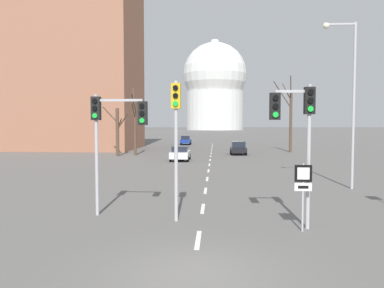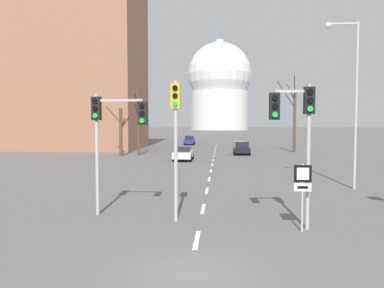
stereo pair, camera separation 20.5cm
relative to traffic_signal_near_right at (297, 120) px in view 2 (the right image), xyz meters
The scene contains 28 objects.
ground_plane 6.81m from the traffic_signal_near_right, 128.63° to the right, with size 800.00×800.00×0.00m, color #5E5B59.
lane_stripe_0 5.46m from the traffic_signal_near_right, 156.28° to the right, with size 0.16×2.00×0.01m, color silver.
lane_stripe_1 6.02m from the traffic_signal_near_right, 139.44° to the left, with size 0.16×2.00×0.01m, color silver.
lane_stripe_2 9.13m from the traffic_signal_near_right, 114.93° to the left, with size 0.16×2.00×0.01m, color silver.
lane_stripe_3 13.07m from the traffic_signal_near_right, 106.18° to the left, with size 0.16×2.00×0.01m, color silver.
lane_stripe_4 17.29m from the traffic_signal_near_right, 101.91° to the left, with size 0.16×2.00×0.01m, color silver.
lane_stripe_5 21.62m from the traffic_signal_near_right, 99.41° to the left, with size 0.16×2.00×0.01m, color silver.
lane_stripe_6 26.01m from the traffic_signal_near_right, 97.77° to the left, with size 0.16×2.00×0.01m, color silver.
lane_stripe_7 30.43m from the traffic_signal_near_right, 96.61° to the left, with size 0.16×2.00×0.01m, color silver.
lane_stripe_8 34.87m from the traffic_signal_near_right, 95.75° to the left, with size 0.16×2.00×0.01m, color silver.
lane_stripe_9 39.32m from the traffic_signal_near_right, 95.09° to the left, with size 0.16×2.00×0.01m, color silver.
lane_stripe_10 43.79m from the traffic_signal_near_right, 94.57° to the left, with size 0.16×2.00×0.01m, color silver.
lane_stripe_11 48.26m from the traffic_signal_near_right, 94.14° to the left, with size 0.16×2.00×0.01m, color silver.
lane_stripe_12 52.73m from the traffic_signal_near_right, 93.79° to the left, with size 0.16×2.00×0.01m, color silver.
lane_stripe_13 57.21m from the traffic_signal_near_right, 93.49° to the left, with size 0.16×2.00×0.01m, color silver.
traffic_signal_near_right is the anchor object (origin of this frame).
traffic_signal_centre_tall 4.51m from the traffic_signal_near_right, behind, with size 0.36×0.34×5.44m.
traffic_signal_near_left 7.30m from the traffic_signal_near_right, 167.99° to the left, with size 2.29×0.34×5.00m.
route_sign_post 2.32m from the traffic_signal_near_right, 66.55° to the right, with size 0.60×0.08×2.41m.
street_lamp_right 10.00m from the traffic_signal_near_right, 61.16° to the left, with size 1.91×0.36×9.59m.
sedan_near_left 54.52m from the traffic_signal_near_right, 98.76° to the left, with size 1.84×4.53×1.66m.
sedan_near_right 25.75m from the traffic_signal_near_right, 104.81° to the left, with size 1.93×4.33×1.51m.
sedan_mid_centre 32.68m from the traffic_signal_near_right, 90.20° to the left, with size 1.95×3.81×1.64m.
bare_tree_left_near 33.38m from the traffic_signal_near_right, 112.19° to the left, with size 0.89×4.26×8.23m.
bare_tree_right_near 37.72m from the traffic_signal_near_right, 79.28° to the left, with size 2.72×3.04×10.01m.
bare_tree_left_far 32.91m from the traffic_signal_near_right, 115.94° to the left, with size 3.28×2.83×5.83m.
capitol_dome 218.88m from the traffic_signal_near_right, 90.91° to the left, with size 38.78×38.78×54.77m.
apartment_block_left 49.15m from the traffic_signal_near_right, 119.67° to the left, with size 18.00×14.00×27.28m, color #9E664C.
Camera 2 is at (0.76, -9.21, 3.80)m, focal length 35.00 mm.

